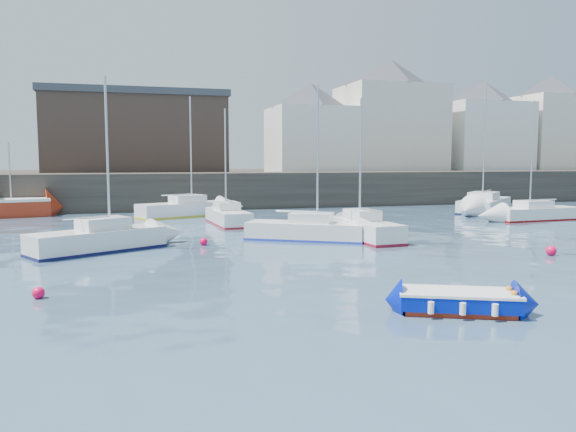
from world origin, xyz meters
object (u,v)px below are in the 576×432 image
object	(u,v)px
buoy_far	(204,245)
sailboat_d	(536,213)
sailboat_g	(484,204)
sailboat_c	(364,229)
buoy_mid	(551,255)
blue_dinghy	(458,301)
buoy_near	(39,298)
sailboat_a	(98,239)
sailboat_f	(228,216)
sailboat_h	(184,209)
sailboat_b	(306,230)

from	to	relation	value
buoy_far	sailboat_d	bearing A→B (deg)	12.16
sailboat_g	sailboat_c	bearing A→B (deg)	-142.80
buoy_mid	blue_dinghy	bearing A→B (deg)	-142.83
blue_dinghy	sailboat_d	world-z (taller)	sailboat_d
blue_dinghy	buoy_near	distance (m)	12.02
sailboat_a	sailboat_f	size ratio (longest dim) A/B	1.06
sailboat_g	sailboat_h	distance (m)	23.47
sailboat_c	sailboat_d	size ratio (longest dim) A/B	0.90
blue_dinghy	buoy_far	size ratio (longest dim) A/B	9.01
sailboat_c	sailboat_f	world-z (taller)	sailboat_f
sailboat_c	sailboat_f	size ratio (longest dim) A/B	0.99
sailboat_a	sailboat_d	xyz separation A→B (m)	(28.09, 5.58, -0.06)
sailboat_f	buoy_near	bearing A→B (deg)	-116.69
sailboat_a	sailboat_f	distance (m)	11.64
sailboat_a	buoy_near	size ratio (longest dim) A/B	21.48
buoy_near	buoy_mid	bearing A→B (deg)	5.73
sailboat_a	buoy_near	distance (m)	8.66
sailboat_b	sailboat_d	size ratio (longest dim) A/B	0.97
sailboat_d	buoy_far	size ratio (longest dim) A/B	21.27
sailboat_h	buoy_near	size ratio (longest dim) A/B	23.84
sailboat_c	sailboat_f	distance (m)	10.35
buoy_mid	sailboat_a	bearing A→B (deg)	160.73
blue_dinghy	sailboat_c	size ratio (longest dim) A/B	0.47
buoy_near	buoy_mid	xyz separation A→B (m)	(20.02, 2.01, 0.00)
blue_dinghy	buoy_far	xyz separation A→B (m)	(-4.90, 13.92, -0.33)
sailboat_g	buoy_near	world-z (taller)	sailboat_g
sailboat_d	sailboat_h	size ratio (longest dim) A/B	0.93
sailboat_a	buoy_near	world-z (taller)	sailboat_a
sailboat_b	buoy_mid	distance (m)	11.36
sailboat_g	buoy_near	xyz separation A→B (m)	(-29.94, -20.59, -0.57)
blue_dinghy	sailboat_f	size ratio (longest dim) A/B	0.46
blue_dinghy	buoy_near	world-z (taller)	blue_dinghy
buoy_far	sailboat_g	bearing A→B (deg)	25.76
sailboat_g	sailboat_a	bearing A→B (deg)	-157.14
sailboat_c	sailboat_h	world-z (taller)	sailboat_h
buoy_far	sailboat_a	bearing A→B (deg)	-173.39
sailboat_b	blue_dinghy	bearing A→B (deg)	-91.56
sailboat_b	buoy_mid	size ratio (longest dim) A/B	17.79
sailboat_a	sailboat_d	world-z (taller)	sailboat_d
sailboat_a	buoy_mid	size ratio (longest dim) A/B	17.73
sailboat_d	buoy_near	size ratio (longest dim) A/B	22.16
buoy_far	sailboat_h	bearing A→B (deg)	87.88
sailboat_h	buoy_near	distance (m)	24.23
sailboat_g	sailboat_h	xyz separation A→B (m)	(-23.31, 2.71, -0.01)
sailboat_d	sailboat_g	xyz separation A→B (m)	(0.51, 6.48, 0.08)
sailboat_c	buoy_far	bearing A→B (deg)	177.43
sailboat_d	buoy_mid	size ratio (longest dim) A/B	18.29
buoy_near	sailboat_b	bearing A→B (deg)	39.49
sailboat_f	blue_dinghy	bearing A→B (deg)	-84.33
sailboat_f	sailboat_g	bearing A→B (deg)	8.38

